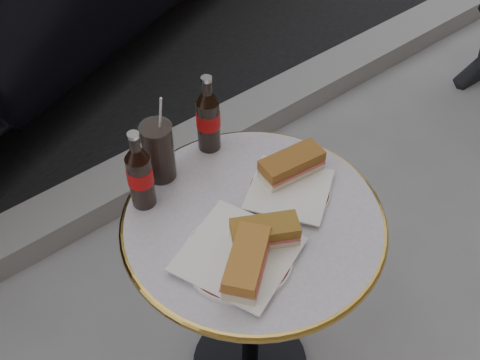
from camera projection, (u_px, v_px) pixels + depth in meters
curb at (106, 193)px, 2.37m from camera, size 40.00×0.20×0.12m
bistro_table at (251, 304)px, 1.66m from camera, size 0.62×0.62×0.73m
plate_left at (238, 256)px, 1.31m from camera, size 0.28×0.28×0.01m
plate_right at (289, 191)px, 1.44m from camera, size 0.26×0.26×0.01m
sandwich_left_a at (247, 263)px, 1.25m from camera, size 0.18×0.16×0.06m
sandwich_left_b at (265, 233)px, 1.31m from camera, size 0.16×0.13×0.05m
sandwich_right at (291, 166)px, 1.46m from camera, size 0.16×0.09×0.05m
cola_bottle_left at (139, 169)px, 1.35m from camera, size 0.07×0.07×0.22m
cola_bottle_right at (208, 113)px, 1.48m from camera, size 0.08×0.08×0.22m
cola_glass at (159, 151)px, 1.43m from camera, size 0.10×0.10×0.16m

